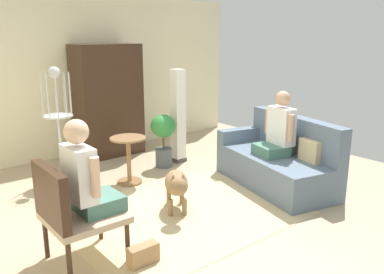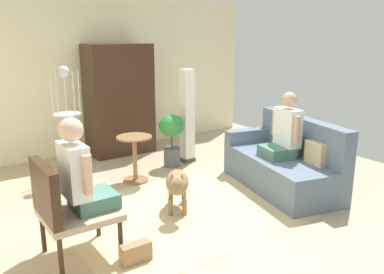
{
  "view_description": "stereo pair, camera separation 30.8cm",
  "coord_description": "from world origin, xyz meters",
  "views": [
    {
      "loc": [
        -2.69,
        -3.49,
        2.02
      ],
      "look_at": [
        0.01,
        -0.19,
        0.92
      ],
      "focal_mm": 37.63,
      "sensor_mm": 36.0,
      "label": 1
    },
    {
      "loc": [
        -2.44,
        -3.67,
        2.02
      ],
      "look_at": [
        0.01,
        -0.19,
        0.92
      ],
      "focal_mm": 37.63,
      "sensor_mm": 36.0,
      "label": 2
    }
  ],
  "objects": [
    {
      "name": "area_rug",
      "position": [
        -0.08,
        -0.06,
        0.0
      ],
      "size": [
        2.57,
        2.07,
        0.01
      ],
      "primitive_type": "cube",
      "color": "#C6B284",
      "rests_on": "ground"
    },
    {
      "name": "bird_cage_stand",
      "position": [
        -0.69,
        1.84,
        0.82
      ],
      "size": [
        0.4,
        0.4,
        1.6
      ],
      "color": "silver",
      "rests_on": "ground"
    },
    {
      "name": "back_wall",
      "position": [
        0.0,
        2.99,
        1.32
      ],
      "size": [
        6.63,
        0.12,
        2.65
      ],
      "primitive_type": "cube",
      "color": "beige",
      "rests_on": "ground"
    },
    {
      "name": "dog",
      "position": [
        -0.07,
        -0.01,
        0.34
      ],
      "size": [
        0.53,
        0.74,
        0.55
      ],
      "color": "olive",
      "rests_on": "ground"
    },
    {
      "name": "armoire_cabinet",
      "position": [
        0.45,
        2.58,
        0.93
      ],
      "size": [
        1.08,
        0.56,
        1.86
      ],
      "primitive_type": "cube",
      "color": "#382316",
      "rests_on": "ground"
    },
    {
      "name": "round_end_table",
      "position": [
        -0.01,
        1.15,
        0.39
      ],
      "size": [
        0.49,
        0.49,
        0.65
      ],
      "color": "olive",
      "rests_on": "ground"
    },
    {
      "name": "person_on_armchair",
      "position": [
        -1.3,
        -0.31,
        0.8
      ],
      "size": [
        0.47,
        0.54,
        0.87
      ],
      "color": "#467264"
    },
    {
      "name": "potted_plant",
      "position": [
        0.77,
        1.43,
        0.52
      ],
      "size": [
        0.39,
        0.39,
        0.83
      ],
      "color": "#4C5156",
      "rests_on": "ground"
    },
    {
      "name": "ground_plane",
      "position": [
        0.0,
        0.0,
        0.0
      ],
      "size": [
        7.24,
        7.24,
        0.0
      ],
      "primitive_type": "plane",
      "color": "tan"
    },
    {
      "name": "armchair",
      "position": [
        -1.47,
        -0.31,
        0.54
      ],
      "size": [
        0.65,
        0.64,
        0.95
      ],
      "color": "#382316",
      "rests_on": "ground"
    },
    {
      "name": "couch",
      "position": [
        1.53,
        -0.19,
        0.33
      ],
      "size": [
        1.21,
        1.9,
        0.94
      ],
      "color": "slate",
      "rests_on": "ground"
    },
    {
      "name": "column_lamp",
      "position": [
        1.11,
        1.51,
        0.74
      ],
      "size": [
        0.2,
        0.2,
        1.49
      ],
      "color": "#4C4742",
      "rests_on": "ground"
    },
    {
      "name": "person_on_couch",
      "position": [
        1.48,
        -0.2,
        0.78
      ],
      "size": [
        0.51,
        0.55,
        0.85
      ],
      "color": "#467465"
    },
    {
      "name": "handbag",
      "position": [
        -0.98,
        -0.7,
        0.09
      ],
      "size": [
        0.29,
        0.12,
        0.18
      ],
      "primitive_type": "cube",
      "color": "#99724C",
      "rests_on": "ground"
    }
  ]
}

